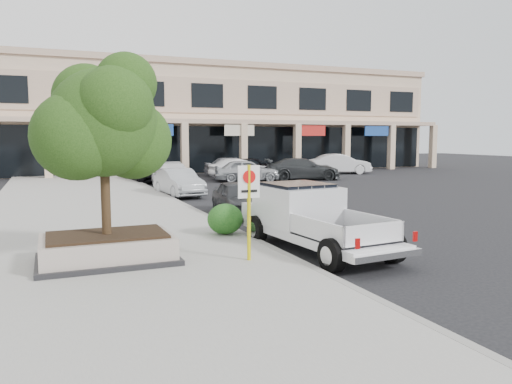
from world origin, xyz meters
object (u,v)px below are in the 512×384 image
Objects in this scene: planter_tree at (108,124)px; lot_car_f at (340,164)px; pickup_truck at (318,219)px; curb_car_d at (148,172)px; curb_car_c at (173,175)px; lot_car_b at (240,169)px; lot_car_e at (234,166)px; lot_car_d at (255,168)px; lot_car_a at (247,170)px; planter at (107,248)px; no_parking_sign at (249,199)px; curb_car_b at (179,182)px; curb_car_a at (239,198)px; lot_car_c at (303,169)px.

planter_tree is 0.80× the size of lot_car_f.
curb_car_d is (-0.37, 22.67, -0.23)m from pickup_truck.
curb_car_c is 7.35m from lot_car_b.
lot_car_e is 8.99m from lot_car_f.
lot_car_d is 2.53m from lot_car_e.
lot_car_d is at bearing -20.00° from lot_car_a.
planter is 0.56× the size of pickup_truck.
planter is 1.39× the size of no_parking_sign.
curb_car_c is 1.09× the size of curb_car_d.
lot_car_a reaches higher than lot_car_b.
lot_car_f is at bearing -94.46° from lot_car_e.
planter is at bearing 149.74° from lot_car_b.
lot_car_d is at bearing -4.76° from curb_car_d.
lot_car_d reaches higher than planter.
planter_tree is 31.46m from lot_car_f.
pickup_truck is at bearing 168.19° from lot_car_d.
curb_car_c is 8.74m from lot_car_d.
lot_car_b reaches higher than curb_car_d.
lot_car_e is at bearing 63.71° from planter_tree.
lot_car_a is at bearing 154.37° from lot_car_d.
curb_car_b is 8.93m from lot_car_a.
curb_car_a is 0.76× the size of lot_car_c.
curb_car_c is 0.99× the size of lot_car_d.
curb_car_b is 0.90× the size of curb_car_d.
no_parking_sign reaches higher than curb_car_d.
lot_car_f is (15.49, 17.23, 0.13)m from curb_car_a.
lot_car_f reaches higher than curb_car_c.
no_parking_sign is at bearing -102.83° from curb_car_a.
lot_car_b is (5.99, 4.26, -0.04)m from curb_car_c.
pickup_truck reaches higher than curb_car_b.
no_parking_sign is 25.58m from lot_car_d.
lot_car_b is at bearing 115.68° from lot_car_d.
lot_car_e reaches higher than curb_car_c.
curb_car_b is 0.98× the size of lot_car_b.
lot_car_a is (11.43, 19.75, 0.29)m from planter.
planter is 18.59m from curb_car_c.
lot_car_c is at bearing 139.77° from lot_car_f.
lot_car_f reaches higher than lot_car_a.
lot_car_c is 1.17× the size of lot_car_e.
no_parking_sign reaches higher than lot_car_a.
lot_car_e reaches higher than planter.
curb_car_b is at bearing 82.54° from no_parking_sign.
curb_car_c is at bearing 117.71° from lot_car_c.
curb_car_a is at bearing 47.15° from planter_tree.
curb_car_b is at bearing 86.64° from pickup_truck.
lot_car_a is at bearing 39.45° from curb_car_b.
lot_car_d is (8.02, 8.93, 0.02)m from curb_car_b.
lot_car_e is (7.22, 11.33, 0.07)m from curb_car_b.
lot_car_a reaches higher than curb_car_d.
planter is 0.64× the size of lot_car_f.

